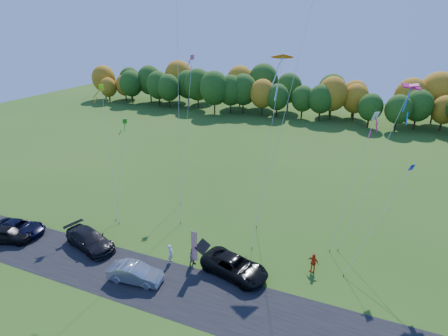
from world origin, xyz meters
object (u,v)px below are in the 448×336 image
at_px(feather_flag, 194,246).
at_px(person_east, 313,263).
at_px(black_suv, 235,266).
at_px(silver_sedan, 135,273).

bearing_deg(feather_flag, person_east, 19.90).
height_order(black_suv, person_east, person_east).
xyz_separation_m(black_suv, person_east, (6.23, 2.96, 0.07)).
distance_m(black_suv, person_east, 6.90).
height_order(black_suv, silver_sedan, black_suv).
height_order(black_suv, feather_flag, feather_flag).
relative_size(black_suv, silver_sedan, 1.27).
xyz_separation_m(silver_sedan, feather_flag, (3.90, 3.33, 1.61)).
bearing_deg(black_suv, person_east, -50.13).
relative_size(silver_sedan, feather_flag, 1.21).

